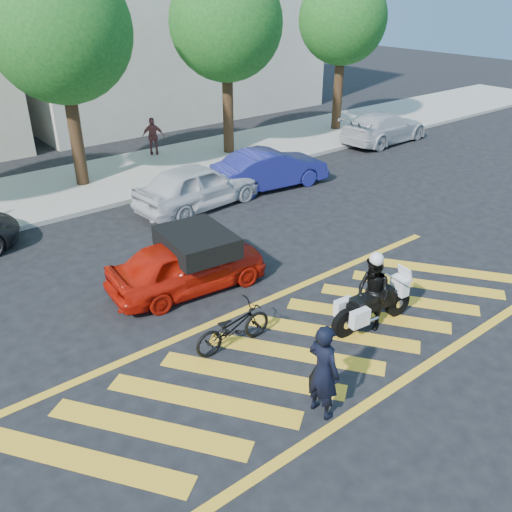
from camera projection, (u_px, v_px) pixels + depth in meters
ground at (316, 342)px, 11.23m from camera, size 90.00×90.00×0.00m
sidewalk at (84, 185)px, 19.55m from camera, size 60.00×5.00×0.15m
crosswalk at (314, 343)px, 11.21m from camera, size 12.33×4.00×0.01m
building_right at (164, 5)px, 28.33m from camera, size 16.00×8.00×11.00m
tree_center at (64, 35)px, 17.37m from camera, size 4.60×4.60×7.56m
tree_right at (228, 27)px, 21.00m from camera, size 4.40×4.40×7.41m
tree_far_right at (343, 23)px, 24.65m from camera, size 4.00×4.00×7.10m
officer_bike at (323, 371)px, 9.02m from camera, size 0.46×0.67×1.79m
bicycle at (233, 327)px, 10.92m from camera, size 1.77×0.68×0.92m
police_motorcycle at (372, 305)px, 11.54m from camera, size 2.15×0.72×0.95m
officer_moto at (373, 293)px, 11.39m from camera, size 0.70×0.86×1.64m
red_convertible at (188, 265)px, 12.88m from camera, size 3.97×1.91×1.31m
parked_mid_right at (198, 186)px, 17.56m from camera, size 4.47×2.14×1.47m
parked_right at (271, 169)px, 19.28m from camera, size 4.34×2.00×1.38m
parked_far_right at (384, 128)px, 24.66m from camera, size 4.79×2.14×1.36m
pedestrian_right at (153, 136)px, 22.37m from camera, size 0.97×0.76×1.54m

